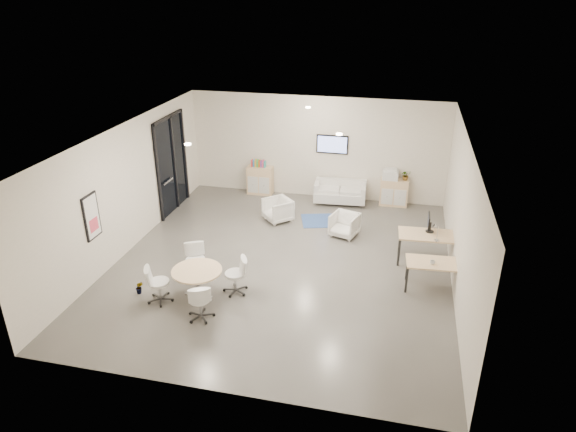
# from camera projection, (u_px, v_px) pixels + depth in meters

# --- Properties ---
(room_shell) EXTENTS (9.60, 10.60, 4.80)m
(room_shell) POSITION_uv_depth(u_px,v_px,m) (282.00, 203.00, 11.96)
(room_shell) COLOR #4F4C48
(room_shell) RESTS_ON ground
(glass_door) EXTENTS (0.09, 1.90, 2.85)m
(glass_door) POSITION_uv_depth(u_px,v_px,m) (172.00, 161.00, 15.03)
(glass_door) COLOR black
(glass_door) RESTS_ON room_shell
(artwork) EXTENTS (0.05, 0.54, 1.04)m
(artwork) POSITION_uv_depth(u_px,v_px,m) (92.00, 217.00, 11.37)
(artwork) COLOR black
(artwork) RESTS_ON room_shell
(wall_tv) EXTENTS (0.98, 0.06, 0.58)m
(wall_tv) POSITION_uv_depth(u_px,v_px,m) (332.00, 144.00, 15.75)
(wall_tv) COLOR black
(wall_tv) RESTS_ON room_shell
(ceiling_spots) EXTENTS (3.14, 4.14, 0.03)m
(ceiling_spots) POSITION_uv_depth(u_px,v_px,m) (282.00, 127.00, 12.08)
(ceiling_spots) COLOR #FFEAC6
(ceiling_spots) RESTS_ON room_shell
(sideboard_left) EXTENTS (0.81, 0.42, 0.91)m
(sideboard_left) POSITION_uv_depth(u_px,v_px,m) (260.00, 180.00, 16.58)
(sideboard_left) COLOR #D9B582
(sideboard_left) RESTS_ON room_shell
(sideboard_right) EXTENTS (0.84, 0.41, 0.84)m
(sideboard_right) POSITION_uv_depth(u_px,v_px,m) (394.00, 192.00, 15.72)
(sideboard_right) COLOR #D9B582
(sideboard_right) RESTS_ON room_shell
(books) EXTENTS (0.47, 0.14, 0.22)m
(books) POSITION_uv_depth(u_px,v_px,m) (259.00, 164.00, 16.35)
(books) COLOR red
(books) RESTS_ON sideboard_left
(printer) EXTENTS (0.47, 0.39, 0.33)m
(printer) POSITION_uv_depth(u_px,v_px,m) (391.00, 174.00, 15.52)
(printer) COLOR white
(printer) RESTS_ON sideboard_right
(loveseat) EXTENTS (1.63, 0.91, 0.59)m
(loveseat) POSITION_uv_depth(u_px,v_px,m) (340.00, 193.00, 15.95)
(loveseat) COLOR silver
(loveseat) RESTS_ON room_shell
(blue_rug) EXTENTS (1.63, 1.31, 0.01)m
(blue_rug) POSITION_uv_depth(u_px,v_px,m) (327.00, 220.00, 14.84)
(blue_rug) COLOR #2D448A
(blue_rug) RESTS_ON room_shell
(armchair_left) EXTENTS (0.97, 0.97, 0.73)m
(armchair_left) POSITION_uv_depth(u_px,v_px,m) (278.00, 209.00, 14.71)
(armchair_left) COLOR silver
(armchair_left) RESTS_ON room_shell
(armchair_right) EXTENTS (0.83, 0.80, 0.70)m
(armchair_right) POSITION_uv_depth(u_px,v_px,m) (344.00, 224.00, 13.83)
(armchair_right) COLOR silver
(armchair_right) RESTS_ON room_shell
(desk_rear) EXTENTS (1.51, 0.82, 0.76)m
(desk_rear) POSITION_uv_depth(u_px,v_px,m) (429.00, 237.00, 12.35)
(desk_rear) COLOR #D9B582
(desk_rear) RESTS_ON room_shell
(desk_front) EXTENTS (1.35, 0.74, 0.68)m
(desk_front) POSITION_uv_depth(u_px,v_px,m) (436.00, 265.00, 11.29)
(desk_front) COLOR #D9B582
(desk_front) RESTS_ON room_shell
(monitor) EXTENTS (0.20, 0.50, 0.44)m
(monitor) POSITION_uv_depth(u_px,v_px,m) (429.00, 223.00, 12.36)
(monitor) COLOR black
(monitor) RESTS_ON desk_rear
(round_table) EXTENTS (1.09, 1.09, 0.66)m
(round_table) POSITION_uv_depth(u_px,v_px,m) (197.00, 274.00, 11.03)
(round_table) COLOR #D9B582
(round_table) RESTS_ON room_shell
(meeting_chairs) EXTENTS (2.24, 2.24, 0.82)m
(meeting_chairs) POSITION_uv_depth(u_px,v_px,m) (198.00, 280.00, 11.10)
(meeting_chairs) COLOR white
(meeting_chairs) RESTS_ON room_shell
(plant_cabinet) EXTENTS (0.36, 0.38, 0.24)m
(plant_cabinet) POSITION_uv_depth(u_px,v_px,m) (406.00, 176.00, 15.45)
(plant_cabinet) COLOR #3F7F3F
(plant_cabinet) RESTS_ON sideboard_right
(plant_floor) EXTENTS (0.23, 0.34, 0.14)m
(plant_floor) POSITION_uv_depth(u_px,v_px,m) (140.00, 291.00, 11.34)
(plant_floor) COLOR #3F7F3F
(plant_floor) RESTS_ON room_shell
(cup) EXTENTS (0.12, 0.11, 0.11)m
(cup) POSITION_uv_depth(u_px,v_px,m) (433.00, 262.00, 11.16)
(cup) COLOR white
(cup) RESTS_ON desk_front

